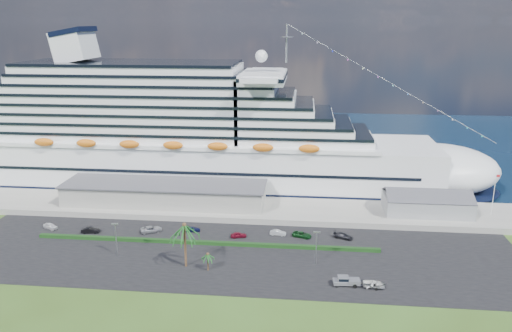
# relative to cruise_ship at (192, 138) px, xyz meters

# --- Properties ---
(ground) EXTENTS (420.00, 420.00, 0.00)m
(ground) POSITION_rel_cruise_ship_xyz_m (21.53, -64.00, -16.69)
(ground) COLOR #334C19
(ground) RESTS_ON ground
(asphalt_lot) EXTENTS (140.00, 38.00, 0.12)m
(asphalt_lot) POSITION_rel_cruise_ship_xyz_m (21.53, -53.00, -16.63)
(asphalt_lot) COLOR black
(asphalt_lot) RESTS_ON ground
(wharf) EXTENTS (240.00, 20.00, 1.80)m
(wharf) POSITION_rel_cruise_ship_xyz_m (21.53, -24.00, -15.79)
(wharf) COLOR gray
(wharf) RESTS_ON ground
(water) EXTENTS (420.00, 160.00, 0.02)m
(water) POSITION_rel_cruise_ship_xyz_m (21.53, 66.00, -16.68)
(water) COLOR black
(water) RESTS_ON ground
(cruise_ship) EXTENTS (191.00, 38.00, 54.00)m
(cruise_ship) POSITION_rel_cruise_ship_xyz_m (0.00, 0.00, 0.00)
(cruise_ship) COLOR silver
(cruise_ship) RESTS_ON ground
(terminal_building) EXTENTS (61.00, 15.00, 6.30)m
(terminal_building) POSITION_rel_cruise_ship_xyz_m (-3.47, -24.00, -11.68)
(terminal_building) COLOR gray
(terminal_building) RESTS_ON wharf
(port_shed) EXTENTS (24.00, 12.31, 7.37)m
(port_shed) POSITION_rel_cruise_ship_xyz_m (73.53, -24.00, -12.30)
(port_shed) COLOR gray
(port_shed) RESTS_ON wharf
(flagpole) EXTENTS (1.08, 0.16, 12.00)m
(flagpole) POSITION_rel_cruise_ship_xyz_m (91.57, -24.00, -8.43)
(flagpole) COLOR silver
(flagpole) RESTS_ON wharf
(hedge) EXTENTS (88.00, 1.10, 0.90)m
(hedge) POSITION_rel_cruise_ship_xyz_m (13.53, -48.00, -16.12)
(hedge) COLOR #133311
(hedge) RESTS_ON asphalt_lot
(lamp_post_left) EXTENTS (1.60, 0.35, 8.27)m
(lamp_post_left) POSITION_rel_cruise_ship_xyz_m (-6.47, -56.00, -11.35)
(lamp_post_left) COLOR gray
(lamp_post_left) RESTS_ON asphalt_lot
(lamp_post_right) EXTENTS (1.60, 0.35, 8.27)m
(lamp_post_right) POSITION_rel_cruise_ship_xyz_m (41.53, -56.00, -11.35)
(lamp_post_right) COLOR gray
(lamp_post_right) RESTS_ON asphalt_lot
(palm_tall) EXTENTS (8.82, 8.82, 11.13)m
(palm_tall) POSITION_rel_cruise_ship_xyz_m (11.53, -60.00, -7.49)
(palm_tall) COLOR #47301E
(palm_tall) RESTS_ON ground
(palm_short) EXTENTS (3.53, 3.53, 4.56)m
(palm_short) POSITION_rel_cruise_ship_xyz_m (17.03, -61.50, -13.03)
(palm_short) COLOR #47301E
(palm_short) RESTS_ON ground
(parked_car_0) EXTENTS (4.79, 3.49, 1.51)m
(parked_car_0) POSITION_rel_cruise_ship_xyz_m (-30.48, -42.48, -15.82)
(parked_car_0) COLOR white
(parked_car_0) RESTS_ON asphalt_lot
(parked_car_1) EXTENTS (4.92, 2.23, 1.56)m
(parked_car_1) POSITION_rel_cruise_ship_xyz_m (-18.40, -44.05, -15.79)
(parked_car_1) COLOR black
(parked_car_1) RESTS_ON asphalt_lot
(parked_car_2) EXTENTS (6.22, 4.65, 1.57)m
(parked_car_2) POSITION_rel_cruise_ship_xyz_m (-2.33, -41.84, -15.79)
(parked_car_2) COLOR #9C9DA4
(parked_car_2) RESTS_ON asphalt_lot
(parked_car_3) EXTENTS (4.57, 2.61, 1.25)m
(parked_car_3) POSITION_rel_cruise_ship_xyz_m (8.54, -40.34, -15.95)
(parked_car_3) COLOR #141849
(parked_car_3) RESTS_ON asphalt_lot
(parked_car_4) EXTENTS (4.45, 2.68, 1.42)m
(parked_car_4) POSITION_rel_cruise_ship_xyz_m (21.54, -42.93, -15.87)
(parked_car_4) COLOR maroon
(parked_car_4) RESTS_ON asphalt_lot
(parked_car_5) EXTENTS (4.37, 1.94, 1.39)m
(parked_car_5) POSITION_rel_cruise_ship_xyz_m (31.75, -40.48, -15.88)
(parked_car_5) COLOR #B7BABF
(parked_car_5) RESTS_ON asphalt_lot
(parked_car_6) EXTENTS (5.56, 3.84, 1.41)m
(parked_car_6) POSITION_rel_cruise_ship_xyz_m (38.13, -41.08, -15.87)
(parked_car_6) COLOR #0E3B16
(parked_car_6) RESTS_ON asphalt_lot
(parked_car_7) EXTENTS (5.40, 3.81, 1.45)m
(parked_car_7) POSITION_rel_cruise_ship_xyz_m (48.89, -40.88, -15.85)
(parked_car_7) COLOR black
(parked_car_7) RESTS_ON asphalt_lot
(pickup_truck) EXTENTS (5.96, 2.58, 2.05)m
(pickup_truck) POSITION_rel_cruise_ship_xyz_m (47.85, -65.16, -15.45)
(pickup_truck) COLOR black
(pickup_truck) RESTS_ON asphalt_lot
(boat_trailer) EXTENTS (5.66, 3.76, 1.61)m
(boat_trailer) POSITION_rel_cruise_ship_xyz_m (53.70, -65.79, -15.50)
(boat_trailer) COLOR gray
(boat_trailer) RESTS_ON asphalt_lot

